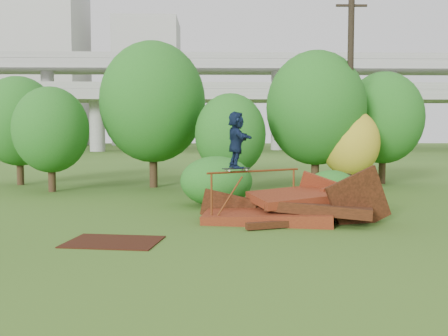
{
  "coord_description": "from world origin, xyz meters",
  "views": [
    {
      "loc": [
        -1.12,
        -13.02,
        2.65
      ],
      "look_at": [
        -0.8,
        2.0,
        1.6
      ],
      "focal_mm": 40.0,
      "sensor_mm": 36.0,
      "label": 1
    }
  ],
  "objects_px": {
    "flat_plate": "(113,242)",
    "utility_pole": "(350,90)",
    "skater": "(236,140)",
    "scrap_pile": "(291,209)"
  },
  "relations": [
    {
      "from": "skater",
      "to": "flat_plate",
      "type": "bearing_deg",
      "value": 117.49
    },
    {
      "from": "scrap_pile",
      "to": "skater",
      "type": "height_order",
      "value": "skater"
    },
    {
      "from": "utility_pole",
      "to": "flat_plate",
      "type": "bearing_deg",
      "value": -129.07
    },
    {
      "from": "skater",
      "to": "utility_pole",
      "type": "xyz_separation_m",
      "value": [
        5.53,
        7.83,
        2.16
      ]
    },
    {
      "from": "scrap_pile",
      "to": "skater",
      "type": "distance_m",
      "value": 2.67
    },
    {
      "from": "flat_plate",
      "to": "utility_pole",
      "type": "xyz_separation_m",
      "value": [
        8.64,
        10.65,
        4.6
      ]
    },
    {
      "from": "skater",
      "to": "utility_pole",
      "type": "height_order",
      "value": "utility_pole"
    },
    {
      "from": "scrap_pile",
      "to": "flat_plate",
      "type": "xyz_separation_m",
      "value": [
        -4.78,
        -2.88,
        -0.35
      ]
    },
    {
      "from": "scrap_pile",
      "to": "utility_pole",
      "type": "distance_m",
      "value": 9.66
    },
    {
      "from": "scrap_pile",
      "to": "skater",
      "type": "bearing_deg",
      "value": -177.55
    }
  ]
}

